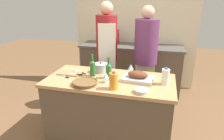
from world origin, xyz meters
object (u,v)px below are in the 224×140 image
person_cook_guest (145,56)px  mixing_bowl (141,91)px  milk_jug (165,77)px  knife_chef (80,72)px  wine_bottle_green (109,70)px  knife_bread (65,76)px  wine_glass_left (131,67)px  wine_glass_right (106,76)px  condiment_bottle_tall (155,45)px  stock_pot (101,68)px  roasting_pan (138,77)px  wine_bottle_dark (93,67)px  knife_paring (76,74)px  condiment_bottle_short (137,43)px  wicker_basket (85,83)px  cutting_board (70,73)px  person_cook_aproned (107,52)px  stand_mixer (114,38)px  juice_jug (114,81)px

person_cook_guest → mixing_bowl: bearing=-98.0°
milk_jug → knife_chef: (-1.13, 0.13, -0.09)m
wine_bottle_green → knife_bread: wine_bottle_green is taller
wine_glass_left → wine_glass_right: (-0.23, -0.39, 0.00)m
condiment_bottle_tall → knife_chef: bearing=-124.0°
stock_pot → knife_chef: 0.29m
roasting_pan → wine_bottle_dark: wine_bottle_dark is taller
wine_glass_right → knife_paring: wine_glass_right is taller
wine_glass_right → wine_glass_left: bearing=59.2°
person_cook_guest → condiment_bottle_tall: bearing=67.3°
roasting_pan → milk_jug: (0.32, -0.02, 0.05)m
knife_bread → condiment_bottle_short: (0.69, 1.69, 0.14)m
wicker_basket → knife_bread: bearing=153.7°
wine_bottle_green → wine_glass_left: wine_bottle_green is taller
wine_bottle_dark → stock_pot: bearing=70.4°
knife_bread → person_cook_guest: 1.34m
cutting_board → condiment_bottle_tall: bearing=54.9°
knife_bread → person_cook_guest: bearing=46.0°
knife_chef → condiment_bottle_short: size_ratio=1.66×
milk_jug → cutting_board: bearing=178.8°
wine_bottle_green → wine_glass_right: 0.14m
stock_pot → person_cook_guest: size_ratio=0.11×
milk_jug → wine_bottle_dark: wine_bottle_dark is taller
cutting_board → wicker_basket: bearing=-39.6°
stock_pot → person_cook_aproned: (-0.09, 0.62, 0.07)m
knife_chef → condiment_bottle_short: bearing=69.1°
wine_bottle_dark → condiment_bottle_short: (0.35, 1.57, 0.02)m
knife_paring → condiment_bottle_tall: bearing=58.5°
milk_jug → stand_mixer: size_ratio=0.70×
condiment_bottle_short → knife_bread: bearing=-112.1°
stock_pot → knife_chef: stock_pot is taller
wine_glass_right → condiment_bottle_short: (0.13, 1.74, 0.05)m
wine_glass_left → wine_bottle_green: bearing=-132.7°
cutting_board → wine_bottle_dark: wine_bottle_dark is taller
roasting_pan → wine_glass_right: bearing=-158.4°
juice_jug → milk_jug: (0.55, 0.28, -0.00)m
mixing_bowl → cutting_board: bearing=161.9°
cutting_board → wine_glass_left: 0.82m
knife_chef → juice_jug: bearing=-35.1°
cutting_board → condiment_bottle_short: 1.73m
mixing_bowl → person_cook_aproned: bearing=122.0°
stock_pot → wine_glass_right: bearing=-62.9°
wine_bottle_green → knife_paring: bearing=-176.3°
roasting_pan → knife_paring: bearing=-177.4°
wicker_basket → stand_mixer: stand_mixer is taller
wine_bottle_dark → person_cook_guest: bearing=54.7°
condiment_bottle_tall → wine_bottle_dark: bearing=-116.2°
stock_pot → condiment_bottle_short: condiment_bottle_short is taller
wicker_basket → person_cook_guest: 1.28m
wine_glass_right → knife_chef: wine_glass_right is taller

